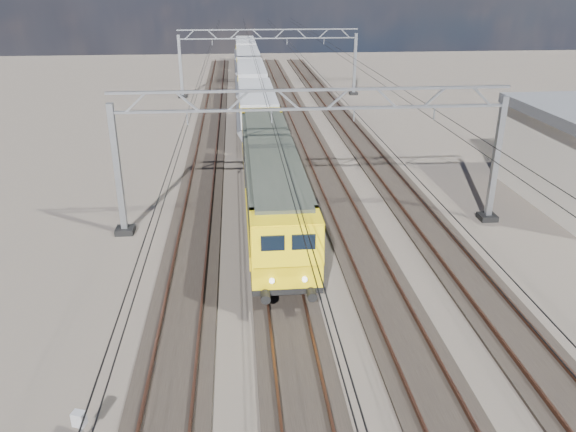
{
  "coord_description": "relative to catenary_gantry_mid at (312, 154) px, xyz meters",
  "views": [
    {
      "loc": [
        -3.65,
        -22.53,
        11.8
      ],
      "look_at": [
        -1.6,
        -0.23,
        2.4
      ],
      "focal_mm": 35.0,
      "sensor_mm": 36.0,
      "label": 1
    }
  ],
  "objects": [
    {
      "name": "ground",
      "position": [
        -0.0,
        -4.0,
        -3.91
      ],
      "size": [
        160.0,
        160.0,
        0.0
      ],
      "primitive_type": "plane",
      "color": "#2A2620",
      "rests_on": "ground"
    },
    {
      "name": "track_outer_west",
      "position": [
        -6.0,
        -4.0,
        -3.83
      ],
      "size": [
        2.6,
        140.0,
        0.3
      ],
      "color": "black",
      "rests_on": "ground"
    },
    {
      "name": "track_loco",
      "position": [
        -2.0,
        -4.0,
        -3.83
      ],
      "size": [
        2.6,
        140.0,
        0.3
      ],
      "color": "black",
      "rests_on": "ground"
    },
    {
      "name": "track_inner_east",
      "position": [
        2.0,
        -4.0,
        -3.83
      ],
      "size": [
        2.6,
        140.0,
        0.3
      ],
      "color": "black",
      "rests_on": "ground"
    },
    {
      "name": "track_outer_east",
      "position": [
        6.0,
        -4.0,
        -3.83
      ],
      "size": [
        2.6,
        140.0,
        0.3
      ],
      "color": "black",
      "rests_on": "ground"
    },
    {
      "name": "catenary_gantry_mid",
      "position": [
        0.0,
        0.0,
        0.0
      ],
      "size": [
        19.9,
        0.9,
        7.11
      ],
      "color": "gray",
      "rests_on": "ground"
    },
    {
      "name": "catenary_gantry_far",
      "position": [
        0.0,
        36.0,
        0.0
      ],
      "size": [
        19.9,
        0.9,
        7.11
      ],
      "color": "gray",
      "rests_on": "ground"
    },
    {
      "name": "overhead_wires",
      "position": [
        -0.0,
        4.0,
        1.84
      ],
      "size": [
        12.03,
        140.0,
        0.53
      ],
      "color": "black",
      "rests_on": "ground"
    },
    {
      "name": "locomotive",
      "position": [
        -2.0,
        1.51,
        -1.58
      ],
      "size": [
        2.76,
        21.1,
        3.62
      ],
      "color": "black",
      "rests_on": "ground"
    },
    {
      "name": "hopper_wagon_lead",
      "position": [
        -2.0,
        19.2,
        -1.67
      ],
      "size": [
        3.38,
        13.0,
        3.25
      ],
      "color": "black",
      "rests_on": "ground"
    },
    {
      "name": "hopper_wagon_mid",
      "position": [
        -2.0,
        33.4,
        -1.67
      ],
      "size": [
        3.38,
        13.0,
        3.25
      ],
      "color": "black",
      "rests_on": "ground"
    },
    {
      "name": "hopper_wagon_third",
      "position": [
        -2.0,
        47.6,
        -1.67
      ],
      "size": [
        3.38,
        13.0,
        3.25
      ],
      "color": "black",
      "rests_on": "ground"
    },
    {
      "name": "hopper_wagon_fourth",
      "position": [
        -2.0,
        61.8,
        -1.67
      ],
      "size": [
        3.38,
        13.0,
        3.25
      ],
      "color": "black",
      "rests_on": "ground"
    },
    {
      "name": "trackside_cabinet",
      "position": [
        -8.22,
        -14.14,
        -3.14
      ],
      "size": [
        0.41,
        0.35,
        1.03
      ],
      "rotation": [
        0.0,
        0.0,
        -0.33
      ],
      "color": "gray",
      "rests_on": "ground"
    }
  ]
}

